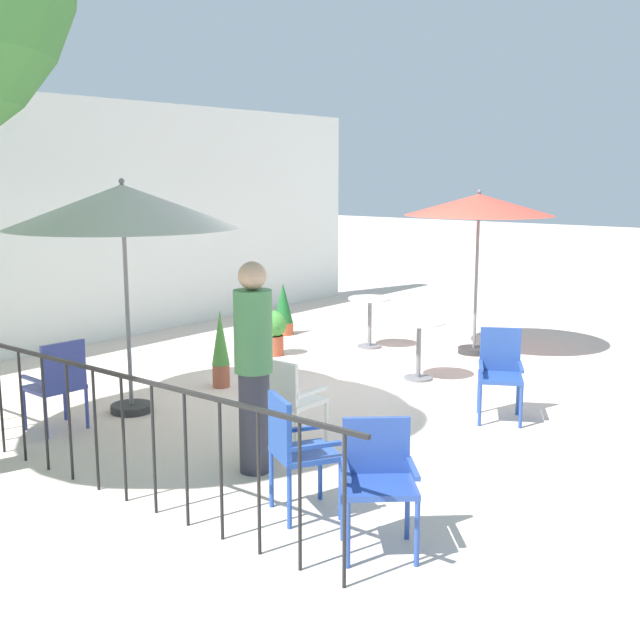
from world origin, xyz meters
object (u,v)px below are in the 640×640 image
(patio_chair_0, at_px, (500,368))
(potted_plant_2, at_px, (273,331))
(potted_plant_1, at_px, (221,349))
(potted_plant_0, at_px, (283,310))
(patio_chair_3, at_px, (378,474))
(patio_chair_4, at_px, (290,397))
(patio_umbrella_1, at_px, (479,207))
(standing_person, at_px, (254,364))
(patio_chair_2, at_px, (58,380))
(cafe_table_1, at_px, (370,313))
(patio_chair_1, at_px, (295,446))
(patio_umbrella_0, at_px, (123,208))
(cafe_table_0, at_px, (419,339))

(patio_chair_0, relative_size, potted_plant_2, 1.48)
(potted_plant_1, bearing_deg, potted_plant_0, 27.61)
(potted_plant_0, relative_size, potted_plant_1, 0.88)
(potted_plant_2, bearing_deg, patio_chair_0, -100.46)
(patio_chair_0, bearing_deg, potted_plant_0, 67.84)
(patio_chair_3, distance_m, potted_plant_1, 4.38)
(patio_chair_4, bearing_deg, patio_chair_3, -123.10)
(patio_umbrella_1, height_order, standing_person, patio_umbrella_1)
(patio_chair_2, xyz_separation_m, patio_chair_3, (-0.11, -3.83, 0.01))
(cafe_table_1, bearing_deg, patio_chair_1, -150.44)
(patio_chair_0, distance_m, potted_plant_1, 3.24)
(patio_chair_4, xyz_separation_m, potted_plant_1, (1.10, 2.02, -0.03))
(patio_chair_2, distance_m, potted_plant_2, 3.80)
(patio_umbrella_0, xyz_separation_m, patio_chair_1, (-0.89, -3.03, -1.61))
(patio_chair_0, xyz_separation_m, patio_chair_2, (-3.06, 3.17, -0.01))
(patio_umbrella_1, relative_size, patio_chair_4, 2.69)
(cafe_table_0, xyz_separation_m, potted_plant_2, (-0.13, 2.27, -0.15))
(cafe_table_0, height_order, cafe_table_1, cafe_table_1)
(standing_person, bearing_deg, patio_umbrella_0, 78.80)
(patio_chair_3, bearing_deg, patio_chair_4, 56.90)
(patio_umbrella_1, xyz_separation_m, potted_plant_2, (-1.84, 2.13, -1.69))
(patio_chair_1, height_order, patio_chair_3, patio_chair_1)
(patio_chair_0, bearing_deg, patio_chair_1, 177.90)
(patio_umbrella_1, distance_m, potted_plant_1, 4.08)
(patio_umbrella_0, relative_size, cafe_table_0, 3.37)
(patio_umbrella_1, height_order, patio_chair_4, patio_umbrella_1)
(cafe_table_1, xyz_separation_m, patio_chair_3, (-5.10, -3.63, 0.03))
(cafe_table_1, bearing_deg, patio_umbrella_1, -66.32)
(cafe_table_1, distance_m, patio_chair_1, 5.80)
(patio_chair_4, xyz_separation_m, potted_plant_0, (3.89, 3.48, -0.10))
(patio_umbrella_0, xyz_separation_m, patio_chair_0, (2.22, -3.14, -1.62))
(patio_umbrella_1, xyz_separation_m, standing_person, (-5.18, -0.66, -1.10))
(cafe_table_0, xyz_separation_m, patio_chair_3, (-3.99, -2.13, 0.03))
(patio_chair_4, relative_size, potted_plant_2, 1.35)
(patio_chair_0, xyz_separation_m, standing_person, (-2.66, 0.95, 0.41))
(patio_umbrella_1, distance_m, potted_plant_0, 3.45)
(patio_umbrella_1, relative_size, patio_chair_1, 2.47)
(patio_chair_0, height_order, potted_plant_0, patio_chair_0)
(patio_chair_1, height_order, potted_plant_0, patio_chair_1)
(standing_person, bearing_deg, patio_chair_2, 100.29)
(patio_umbrella_0, height_order, patio_chair_1, patio_umbrella_0)
(cafe_table_1, xyz_separation_m, potted_plant_2, (-1.24, 0.76, -0.15))
(patio_chair_4, distance_m, potted_plant_2, 3.80)
(cafe_table_0, distance_m, patio_chair_4, 2.88)
(patio_chair_4, bearing_deg, standing_person, -167.56)
(patio_chair_2, bearing_deg, patio_umbrella_1, -15.64)
(cafe_table_0, relative_size, patio_chair_1, 0.79)
(patio_chair_1, bearing_deg, patio_umbrella_1, 14.83)
(patio_umbrella_1, relative_size, cafe_table_0, 3.14)
(patio_chair_2, height_order, patio_chair_3, patio_chair_2)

